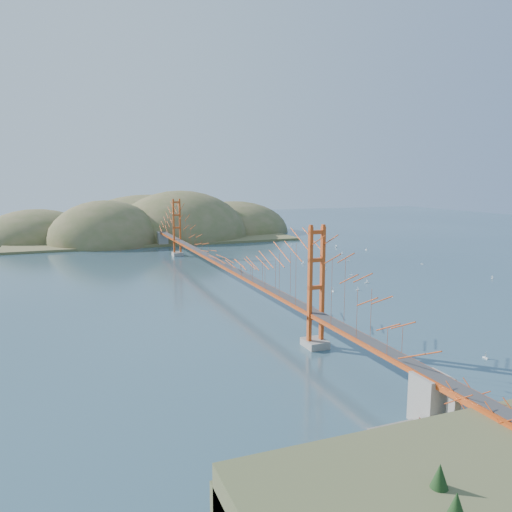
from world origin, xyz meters
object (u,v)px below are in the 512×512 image
object	(u,v)px
sailboat_2	(367,282)
sailboat_1	(348,260)
bridge	(220,238)
sailboat_0	(333,291)
fort	(455,425)

from	to	relation	value
sailboat_2	sailboat_1	bearing A→B (deg)	66.24
bridge	sailboat_0	bearing A→B (deg)	-38.05
fort	sailboat_0	bearing A→B (deg)	70.96
sailboat_2	sailboat_1	size ratio (longest dim) A/B	1.11
bridge	sailboat_2	size ratio (longest dim) A/B	141.18
fort	sailboat_1	distance (m)	65.79
bridge	sailboat_2	bearing A→B (deg)	-18.91
bridge	sailboat_0	world-z (taller)	bridge
bridge	sailboat_1	xyz separation A→B (m)	(29.23, 11.15, -6.87)
sailboat_1	bridge	bearing A→B (deg)	-159.12
sailboat_0	fort	bearing A→B (deg)	-109.04
sailboat_0	sailboat_1	size ratio (longest dim) A/B	1.01
bridge	sailboat_1	bearing A→B (deg)	20.88
sailboat_2	sailboat_1	distance (m)	20.09
fort	sailboat_2	world-z (taller)	fort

